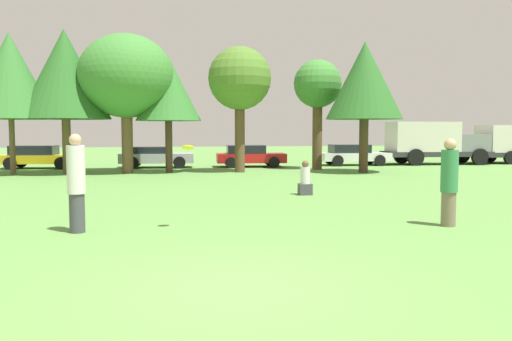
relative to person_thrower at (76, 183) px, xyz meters
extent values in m
plane|color=#5B8E42|center=(2.62, -4.22, -1.00)|extent=(120.00, 120.00, 0.00)
cylinder|color=#3F3F47|center=(0.00, 0.00, -0.61)|extent=(0.30, 0.30, 0.78)
cylinder|color=silver|center=(0.00, 0.00, 0.26)|extent=(0.35, 0.35, 0.96)
sphere|color=tan|center=(0.00, 0.00, 0.85)|extent=(0.24, 0.24, 0.24)
cylinder|color=#726651|center=(7.68, -0.65, -0.64)|extent=(0.30, 0.30, 0.73)
cylinder|color=#337F4C|center=(7.68, -0.65, 0.18)|extent=(0.36, 0.36, 0.90)
sphere|color=tan|center=(7.68, -0.65, 0.74)|extent=(0.25, 0.25, 0.25)
cylinder|color=yellow|center=(2.20, -0.09, 0.69)|extent=(0.25, 0.24, 0.12)
cube|color=#3F3F47|center=(6.11, 5.12, -0.83)|extent=(0.41, 0.34, 0.35)
cylinder|color=silver|center=(6.11, 5.12, -0.38)|extent=(0.31, 0.31, 0.53)
sphere|color=brown|center=(6.11, 5.12, -0.02)|extent=(0.22, 0.22, 0.22)
cylinder|color=brown|center=(-5.24, 15.02, 0.28)|extent=(0.25, 0.25, 2.57)
cone|color=#33702D|center=(-5.24, 15.02, 3.55)|extent=(3.96, 3.96, 3.96)
cylinder|color=brown|center=(-2.83, 15.06, 0.29)|extent=(0.40, 0.40, 2.58)
cone|color=#286023|center=(-2.83, 15.06, 3.68)|extent=(4.20, 4.20, 4.20)
cylinder|color=brown|center=(-0.01, 14.75, 0.69)|extent=(0.53, 0.53, 3.39)
ellipsoid|color=#3D7F33|center=(-0.01, 14.75, 3.61)|extent=(4.47, 4.47, 3.94)
cylinder|color=#473323|center=(1.95, 14.82, 0.25)|extent=(0.34, 0.34, 2.51)
cone|color=#33702D|center=(1.95, 14.82, 3.08)|extent=(3.14, 3.14, 3.14)
cylinder|color=brown|center=(5.37, 14.43, 0.86)|extent=(0.49, 0.49, 3.72)
sphere|color=#4C7528|center=(5.37, 14.43, 3.56)|extent=(3.06, 3.06, 3.06)
cylinder|color=brown|center=(9.65, 15.62, 0.89)|extent=(0.51, 0.51, 3.79)
sphere|color=#3D7F33|center=(9.65, 15.62, 3.47)|extent=(2.50, 2.50, 2.50)
cylinder|color=#473323|center=(11.27, 13.23, 0.29)|extent=(0.44, 0.44, 2.59)
cone|color=#286023|center=(11.27, 13.23, 3.44)|extent=(3.71, 3.71, 3.71)
cube|color=gold|center=(-4.87, 18.81, -0.49)|extent=(4.21, 1.93, 0.46)
cube|color=black|center=(-5.18, 18.83, -0.01)|extent=(2.35, 1.63, 0.50)
cylinder|color=black|center=(-3.54, 19.59, -0.67)|extent=(0.67, 0.25, 0.66)
cylinder|color=black|center=(-3.64, 17.88, -0.67)|extent=(0.67, 0.25, 0.66)
cylinder|color=black|center=(-6.09, 19.73, -0.67)|extent=(0.67, 0.25, 0.66)
cylinder|color=black|center=(-6.19, 18.03, -0.67)|extent=(0.67, 0.25, 0.66)
cube|color=#B2B2B7|center=(1.33, 18.35, -0.47)|extent=(4.08, 2.01, 0.51)
cube|color=black|center=(1.03, 18.37, -0.03)|extent=(2.28, 1.69, 0.37)
cylinder|color=black|center=(2.61, 19.17, -0.68)|extent=(0.66, 0.21, 0.65)
cylinder|color=black|center=(2.51, 17.39, -0.68)|extent=(0.66, 0.21, 0.65)
cylinder|color=black|center=(0.15, 19.31, -0.68)|extent=(0.66, 0.21, 0.65)
cylinder|color=black|center=(0.05, 17.53, -0.68)|extent=(0.66, 0.21, 0.65)
cube|color=red|center=(6.52, 18.09, -0.50)|extent=(3.93, 2.09, 0.51)
cube|color=black|center=(6.23, 18.10, -0.01)|extent=(2.19, 1.77, 0.46)
cylinder|color=black|center=(7.75, 18.96, -0.70)|extent=(0.61, 0.22, 0.60)
cylinder|color=black|center=(7.65, 17.08, -0.70)|extent=(0.61, 0.22, 0.60)
cylinder|color=black|center=(5.38, 19.09, -0.70)|extent=(0.61, 0.22, 0.60)
cylinder|color=black|center=(5.28, 17.22, -0.70)|extent=(0.61, 0.22, 0.60)
cube|color=silver|center=(12.75, 18.38, -0.50)|extent=(4.10, 1.97, 0.47)
cube|color=black|center=(12.45, 18.40, -0.02)|extent=(2.29, 1.66, 0.48)
cylinder|color=black|center=(14.04, 19.18, -0.68)|extent=(0.65, 0.22, 0.64)
cylinder|color=black|center=(13.95, 17.44, -0.68)|extent=(0.65, 0.22, 0.64)
cylinder|color=black|center=(11.56, 19.32, -0.68)|extent=(0.65, 0.22, 0.64)
cylinder|color=black|center=(11.47, 17.58, -0.68)|extent=(0.65, 0.22, 0.64)
cube|color=#2D2D33|center=(17.94, 18.33, -0.36)|extent=(6.46, 2.41, 0.30)
cube|color=slate|center=(19.90, 18.22, 0.30)|extent=(2.14, 2.07, 1.03)
cube|color=beige|center=(17.05, 18.38, 0.67)|extent=(4.05, 2.28, 1.77)
cylinder|color=black|center=(20.22, 19.23, -0.51)|extent=(0.99, 0.31, 0.98)
cylinder|color=black|center=(20.10, 17.18, -0.51)|extent=(0.99, 0.31, 0.98)
cylinder|color=black|center=(16.25, 19.46, -0.51)|extent=(0.99, 0.31, 0.98)
cylinder|color=black|center=(16.14, 17.40, -0.51)|extent=(0.99, 0.31, 0.98)
cylinder|color=black|center=(22.47, 19.64, -0.59)|extent=(0.83, 0.28, 0.82)
cylinder|color=black|center=(22.34, 17.47, -0.59)|extent=(0.83, 0.28, 0.82)
camera|label=1|loc=(1.74, -10.74, 1.03)|focal=36.48mm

